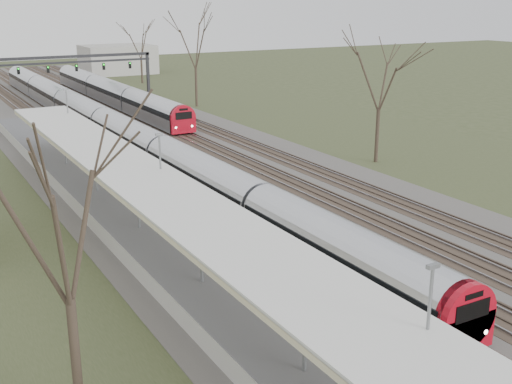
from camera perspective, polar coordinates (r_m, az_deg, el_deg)
track_bed at (r=57.55m, az=-8.57°, el=3.78°), size 24.00×160.00×0.22m
platform at (r=38.57m, az=-12.02°, el=-2.27°), size 3.50×69.00×1.00m
canopy at (r=33.45m, az=-9.98°, el=1.06°), size 4.10×50.00×3.11m
signal_gantry at (r=85.19m, az=-16.19°, el=10.81°), size 21.00×0.59×6.08m
tree_west_near at (r=18.69m, az=-16.89°, el=-1.33°), size 5.00×5.00×10.30m
tree_east_far at (r=52.16m, az=11.01°, el=10.38°), size 5.00×5.00×10.30m
train_near at (r=62.74m, az=-13.27°, el=5.91°), size 2.62×90.21×3.05m
train_far at (r=83.50m, az=-12.62°, el=8.59°), size 2.62×45.21×3.05m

